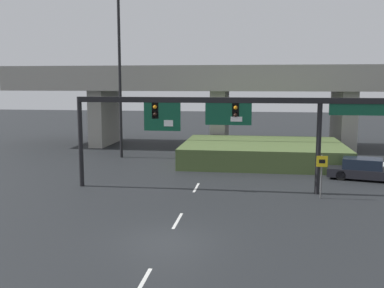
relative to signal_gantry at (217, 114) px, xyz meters
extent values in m
plane|color=black|center=(-1.26, -8.75, -4.53)|extent=(160.00, 160.00, 0.00)
cube|color=silver|center=(-1.26, -12.72, -4.53)|extent=(0.14, 2.40, 0.01)
cube|color=silver|center=(-1.26, -6.08, -4.53)|extent=(0.14, 2.40, 0.01)
cube|color=silver|center=(-1.26, 0.57, -4.53)|extent=(0.14, 2.40, 0.01)
cube|color=silver|center=(-1.26, 7.21, -4.53)|extent=(0.14, 2.40, 0.01)
cube|color=silver|center=(-1.26, 13.85, -4.53)|extent=(0.14, 2.40, 0.01)
cube|color=silver|center=(-1.26, 20.50, -4.53)|extent=(0.14, 2.40, 0.01)
cylinder|color=black|center=(-8.33, 0.02, -1.78)|extent=(0.28, 0.28, 5.51)
cylinder|color=black|center=(5.81, 0.02, -1.78)|extent=(0.28, 0.28, 5.51)
cube|color=black|center=(0.59, 0.02, 0.82)|extent=(17.84, 0.32, 0.32)
cube|color=black|center=(-3.62, 0.02, 0.18)|extent=(0.40, 0.28, 0.95)
sphere|color=orange|center=(-3.62, -0.15, 0.40)|extent=(0.22, 0.22, 0.22)
sphere|color=black|center=(-3.62, -0.15, -0.03)|extent=(0.22, 0.22, 0.22)
cube|color=black|center=(1.10, 0.02, 0.18)|extent=(0.40, 0.28, 0.95)
sphere|color=orange|center=(1.10, -0.15, 0.40)|extent=(0.22, 0.22, 0.22)
sphere|color=black|center=(1.10, -0.15, -0.03)|extent=(0.22, 0.22, 0.22)
cube|color=#0F4C33|center=(-3.20, -0.08, -0.17)|extent=(2.18, 0.08, 1.66)
cube|color=white|center=(-2.82, -0.13, -0.55)|extent=(0.55, 0.03, 0.37)
cube|color=#0F4C33|center=(0.68, -0.08, 0.02)|extent=(2.66, 0.08, 1.27)
cube|color=white|center=(1.15, -0.13, -0.26)|extent=(0.67, 0.03, 0.28)
cube|color=#0F4C33|center=(7.85, -0.04, 0.34)|extent=(3.10, 0.07, 0.64)
cylinder|color=#4C4C4C|center=(5.89, -0.99, -3.32)|extent=(0.08, 0.08, 2.44)
cube|color=yellow|center=(5.89, -1.03, -2.45)|extent=(0.60, 0.03, 0.60)
cube|color=black|center=(5.89, -1.05, -2.45)|extent=(0.33, 0.01, 0.21)
cylinder|color=black|center=(-9.04, 10.69, 4.44)|extent=(0.24, 0.24, 17.95)
cube|color=gray|center=(-1.26, 18.59, 1.73)|extent=(41.74, 8.19, 1.42)
cube|color=gray|center=(-1.26, 14.69, 2.90)|extent=(41.74, 0.40, 0.90)
cube|color=gray|center=(-13.09, 18.59, -1.76)|extent=(1.40, 6.55, 5.55)
cube|color=gray|center=(-1.26, 18.59, -1.76)|extent=(1.40, 6.55, 5.55)
cube|color=gray|center=(10.57, 18.59, -1.76)|extent=(1.40, 6.55, 5.55)
cube|color=#4C6033|center=(2.86, 10.05, -3.75)|extent=(12.56, 9.30, 1.57)
cube|color=black|center=(9.46, 4.40, -4.09)|extent=(4.99, 2.91, 0.57)
cube|color=black|center=(9.28, 4.44, -3.46)|extent=(2.76, 2.20, 0.68)
cylinder|color=black|center=(8.24, 5.54, -4.21)|extent=(0.67, 0.36, 0.64)
cylinder|color=black|center=(7.85, 3.95, -4.21)|extent=(0.67, 0.36, 0.64)
camera|label=1|loc=(2.23, -25.93, 1.87)|focal=42.00mm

